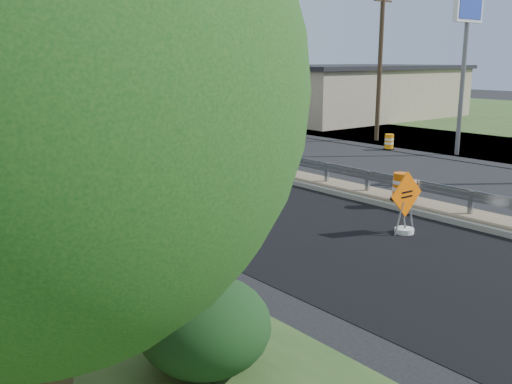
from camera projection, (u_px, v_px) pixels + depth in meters
ground at (367, 197)px, 20.31m from camera, size 140.00×140.00×0.00m
milled_overlay at (126, 170)px, 25.17m from camera, size 7.20×120.00×0.01m
median at (233, 163)px, 26.33m from camera, size 1.60×55.00×0.23m
guardrail at (220, 147)px, 26.94m from camera, size 0.10×46.15×0.72m
retail_building_near at (347, 91)px, 47.81m from camera, size 18.50×12.50×4.27m
pylon_sign_south at (467, 23)px, 27.54m from camera, size 2.20×0.30×7.90m
pylon_sign_mid at (287, 32)px, 37.37m from camera, size 2.20×0.30×7.90m
pylon_sign_north at (175, 38)px, 47.95m from camera, size 2.20×0.30×7.90m
utility_pole_smid at (380, 56)px, 33.04m from camera, size 1.90×0.26×9.40m
utility_pole_nmid at (227, 57)px, 44.38m from camera, size 1.90×0.26×9.40m
utility_pole_north at (137, 57)px, 55.72m from camera, size 1.90×0.26×9.40m
hedge_south at (205, 325)px, 8.85m from camera, size 2.09×2.09×1.52m
hedge_mid at (40, 239)px, 13.08m from camera, size 2.09×2.09×1.52m
tree_near_green at (26, 91)px, 4.63m from camera, size 4.62×4.62×6.86m
tree_far_yellow at (281, 61)px, 60.93m from camera, size 4.62×4.62×6.86m
caution_sign at (405, 218)px, 15.93m from camera, size 1.29×0.54×1.78m
barrel_median_near at (400, 187)px, 18.72m from camera, size 0.63×0.63×0.92m
barrel_median_mid at (221, 147)px, 27.15m from camera, size 0.62×0.62×0.91m
barrel_median_far at (129, 131)px, 33.33m from camera, size 0.65×0.65×0.95m
barrel_shoulder_near at (389, 142)px, 30.60m from camera, size 0.58×0.58×0.86m
barrel_shoulder_mid at (211, 123)px, 39.90m from camera, size 0.60×0.60×0.89m
barrel_shoulder_far at (151, 112)px, 47.35m from camera, size 0.64×0.64×0.94m
car_silver at (238, 132)px, 32.60m from camera, size 1.87×4.25×1.42m
car_dark_far at (65, 109)px, 46.31m from camera, size 2.85×5.60×1.56m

